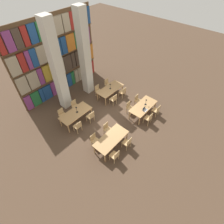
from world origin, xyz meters
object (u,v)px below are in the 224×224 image
object	(u,v)px
reading_table_1	(143,107)
chair_6	(156,110)
chair_0	(115,155)
chair_5	(130,107)
chair_13	(98,90)
reading_table_0	(111,139)
chair_3	(107,129)
desk_lamp_1	(76,109)
pillar_center	(85,55)
chair_4	(149,118)
pillar_left	(57,69)
laptop	(145,110)
chair_9	(62,114)
chair_7	(138,100)
chair_15	(108,84)
reading_table_3	(110,89)
desk_lamp_0	(146,101)
chair_1	(95,140)
reading_table_2	(76,114)
chair_10	(91,116)
chair_12	(114,99)
chair_11	(75,106)
chair_8	(78,126)
chair_14	(123,92)
desk_lamp_2	(110,85)

from	to	relation	value
reading_table_1	chair_6	bearing A→B (deg)	-58.10
reading_table_1	chair_0	bearing A→B (deg)	-167.57
chair_5	chair_13	bearing A→B (deg)	-88.55
reading_table_0	reading_table_1	bearing A→B (deg)	1.78
chair_3	chair_5	bearing A→B (deg)	-177.49
reading_table_1	desk_lamp_1	bearing A→B (deg)	138.39
pillar_center	chair_4	xyz separation A→B (m)	(0.13, -5.42, -2.51)
chair_6	pillar_left	bearing A→B (deg)	121.55
chair_6	desk_lamp_1	size ratio (longest dim) A/B	1.91
laptop	chair_9	world-z (taller)	laptop
chair_7	chair_15	bearing A→B (deg)	-90.66
reading_table_3	chair_13	world-z (taller)	chair_13
desk_lamp_0	desk_lamp_1	size ratio (longest dim) A/B	0.98
reading_table_0	chair_4	distance (m)	2.97
chair_6	laptop	distance (m)	0.93
pillar_left	chair_1	distance (m)	4.84
reading_table_2	desk_lamp_1	bearing A→B (deg)	-15.64
chair_15	chair_1	bearing A→B (deg)	33.88
chair_10	chair_13	bearing A→B (deg)	33.66
chair_9	chair_10	size ratio (longest dim) A/B	1.00
chair_0	reading_table_3	distance (m)	5.41
pillar_left	desk_lamp_1	world-z (taller)	pillar_left
chair_0	chair_12	xyz separation A→B (m)	(3.39, 2.98, 0.00)
chair_0	reading_table_1	size ratio (longest dim) A/B	0.43
chair_5	reading_table_2	distance (m)	3.60
chair_0	reading_table_1	distance (m)	4.03
chair_10	reading_table_3	xyz separation A→B (m)	(2.75, 0.73, 0.18)
chair_4	chair_11	bearing A→B (deg)	117.47
chair_12	chair_13	world-z (taller)	same
chair_5	chair_9	distance (m)	4.48
pillar_center	reading_table_3	bearing A→B (deg)	-72.20
chair_7	laptop	bearing A→B (deg)	54.79
reading_table_1	reading_table_3	world-z (taller)	same
chair_8	reading_table_3	world-z (taller)	chair_8
pillar_left	desk_lamp_0	world-z (taller)	pillar_left
chair_8	chair_13	world-z (taller)	same
pillar_center	chair_12	world-z (taller)	pillar_center
chair_6	chair_13	distance (m)	4.52
pillar_left	reading_table_0	xyz separation A→B (m)	(-0.52, -4.76, -2.33)
laptop	chair_11	xyz separation A→B (m)	(-2.52, 3.96, -0.29)
reading_table_2	chair_8	distance (m)	0.94
chair_11	chair_15	xyz separation A→B (m)	(3.29, -0.04, 0.00)
chair_1	chair_6	xyz separation A→B (m)	(4.41, -1.42, 0.00)
chair_4	chair_15	world-z (taller)	same
desk_lamp_1	chair_14	world-z (taller)	desk_lamp_1
chair_10	chair_13	world-z (taller)	same
reading_table_0	chair_8	world-z (taller)	chair_8
chair_6	chair_10	size ratio (longest dim) A/B	1.00
desk_lamp_0	desk_lamp_2	distance (m)	2.91
chair_3	pillar_left	bearing A→B (deg)	-90.07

